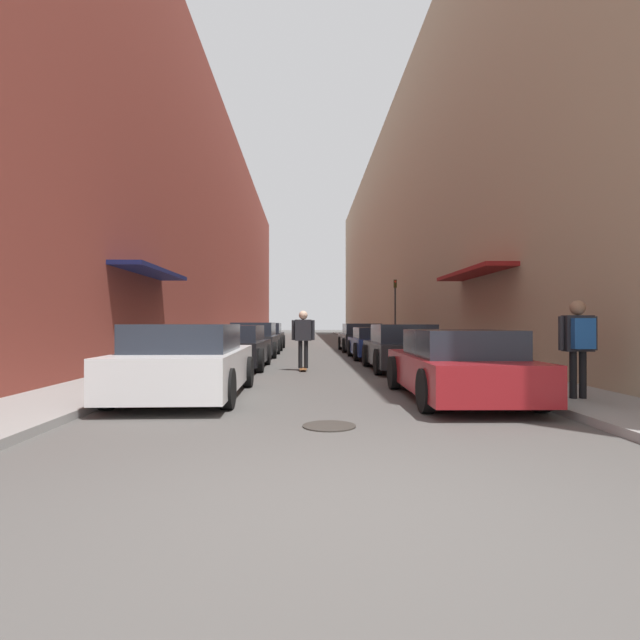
{
  "coord_description": "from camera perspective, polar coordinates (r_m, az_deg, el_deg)",
  "views": [
    {
      "loc": [
        -0.25,
        -3.71,
        1.35
      ],
      "look_at": [
        0.15,
        10.28,
        1.44
      ],
      "focal_mm": 28.0,
      "sensor_mm": 36.0,
      "label": 1
    }
  ],
  "objects": [
    {
      "name": "ground",
      "position": [
        29.74,
        -1.17,
        -2.99
      ],
      "size": [
        142.98,
        142.98,
        0.0
      ],
      "primitive_type": "plane",
      "color": "#4C4947"
    },
    {
      "name": "curb_strip_left",
      "position": [
        36.47,
        -8.17,
        -2.41
      ],
      "size": [
        1.8,
        64.99,
        0.12
      ],
      "color": "gray",
      "rests_on": "ground"
    },
    {
      "name": "curb_strip_right",
      "position": [
        36.53,
        5.65,
        -2.41
      ],
      "size": [
        1.8,
        64.99,
        0.12
      ],
      "color": "gray",
      "rests_on": "ground"
    },
    {
      "name": "building_row_left",
      "position": [
        37.38,
        -12.64,
        8.99
      ],
      "size": [
        4.9,
        64.99,
        14.87
      ],
      "color": "brown",
      "rests_on": "ground"
    },
    {
      "name": "building_row_right",
      "position": [
        37.53,
        10.09,
        9.46
      ],
      "size": [
        4.9,
        64.99,
        15.53
      ],
      "color": "tan",
      "rests_on": "ground"
    },
    {
      "name": "parked_car_left_0",
      "position": [
        9.46,
        -14.88,
        -4.65
      ],
      "size": [
        2.05,
        4.44,
        1.34
      ],
      "color": "silver",
      "rests_on": "ground"
    },
    {
      "name": "parked_car_left_1",
      "position": [
        15.13,
        -10.02,
        -3.12
      ],
      "size": [
        2.09,
        4.2,
        1.29
      ],
      "color": "black",
      "rests_on": "ground"
    },
    {
      "name": "parked_car_left_2",
      "position": [
        20.57,
        -7.5,
        -2.3
      ],
      "size": [
        1.95,
        4.32,
        1.38
      ],
      "color": "#232326",
      "rests_on": "ground"
    },
    {
      "name": "parked_car_left_3",
      "position": [
        25.79,
        -6.29,
        -1.9
      ],
      "size": [
        1.92,
        4.54,
        1.37
      ],
      "color": "black",
      "rests_on": "ground"
    },
    {
      "name": "parked_car_right_0",
      "position": [
        9.2,
        15.36,
        -5.02
      ],
      "size": [
        1.92,
        4.44,
        1.24
      ],
      "color": "maroon",
      "rests_on": "ground"
    },
    {
      "name": "parked_car_right_1",
      "position": [
        14.51,
        9.28,
        -3.2
      ],
      "size": [
        1.89,
        4.19,
        1.32
      ],
      "color": "#232326",
      "rests_on": "ground"
    },
    {
      "name": "parked_car_right_2",
      "position": [
        19.24,
        6.51,
        -2.65
      ],
      "size": [
        2.0,
        4.05,
        1.2
      ],
      "color": "navy",
      "rests_on": "ground"
    },
    {
      "name": "parked_car_right_3",
      "position": [
        24.27,
        4.72,
        -2.04
      ],
      "size": [
        2.02,
        4.38,
        1.34
      ],
      "color": "#232326",
      "rests_on": "ground"
    },
    {
      "name": "skateboarder",
      "position": [
        14.18,
        -1.93,
        -1.59
      ],
      "size": [
        0.65,
        0.78,
        1.71
      ],
      "color": "brown",
      "rests_on": "ground"
    },
    {
      "name": "manhole_cover",
      "position": [
        6.66,
        1.06,
        -12.02
      ],
      "size": [
        0.7,
        0.7,
        0.02
      ],
      "color": "#332D28",
      "rests_on": "ground"
    },
    {
      "name": "traffic_light",
      "position": [
        28.04,
        8.59,
        1.71
      ],
      "size": [
        0.16,
        0.22,
        3.66
      ],
      "color": "#2D2D2D",
      "rests_on": "curb_strip_right"
    },
    {
      "name": "pedestrian",
      "position": [
        9.19,
        27.47,
        -1.75
      ],
      "size": [
        0.64,
        0.35,
        1.61
      ],
      "color": "black",
      "rests_on": "curb_strip_right"
    }
  ]
}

